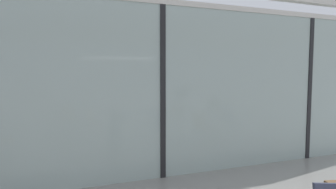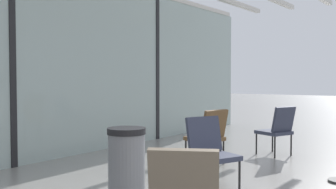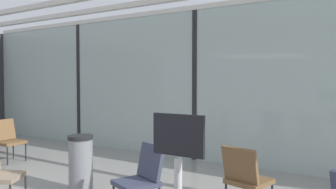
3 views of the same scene
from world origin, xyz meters
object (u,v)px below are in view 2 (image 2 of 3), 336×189
object	(u,v)px
lounge_chair_1	(278,128)
lounge_chair_4	(210,148)
lounge_chair_5	(209,133)
trash_bin	(127,171)

from	to	relation	value
lounge_chair_1	lounge_chair_4	xyz separation A→B (m)	(-2.45, -0.09, 0.00)
lounge_chair_5	lounge_chair_1	bearing A→B (deg)	169.32
lounge_chair_5	trash_bin	distance (m)	2.47
lounge_chair_4	trash_bin	size ratio (longest dim) A/B	1.01
lounge_chair_4	trash_bin	world-z (taller)	lounge_chair_4
lounge_chair_4	trash_bin	bearing A→B (deg)	-165.58
lounge_chair_1	lounge_chair_5	size ratio (longest dim) A/B	1.00
lounge_chair_1	lounge_chair_5	world-z (taller)	same
lounge_chair_1	trash_bin	world-z (taller)	lounge_chair_1
lounge_chair_4	lounge_chair_5	size ratio (longest dim) A/B	1.00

